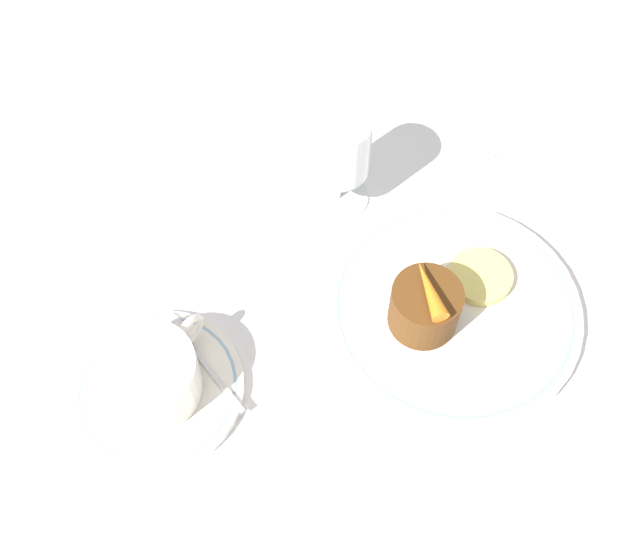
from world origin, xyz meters
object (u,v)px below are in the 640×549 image
Objects in this scene: wine_glass at (339,151)px; dessert_cake at (424,308)px; fork at (504,167)px; dinner_plate at (454,309)px; coffee_cup at (149,376)px.

wine_glass is 0.17m from dessert_cake.
dessert_cake is (-0.22, -0.03, 0.04)m from fork.
fork is at bearing 14.29° from dinner_plate.
wine_glass is at bearing 62.77° from dessert_cake.
dessert_cake reaches higher than fork.
dessert_cake is at bearing 151.02° from dinner_plate.
dessert_cake is at bearing -117.23° from wine_glass.
wine_glass is 1.80× the size of dessert_cake.
dinner_plate is at bearing -165.71° from fork.
coffee_cup is at bearing 162.98° from fork.
dinner_plate is at bearing -28.98° from dessert_cake.
wine_glass is 0.20m from fork.
wine_glass reaches higher than fork.
coffee_cup is 0.25m from dessert_cake.
wine_glass is (0.27, -0.00, 0.04)m from coffee_cup.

